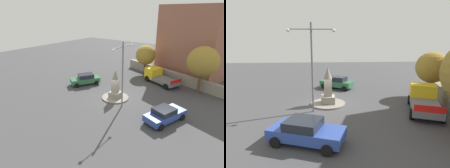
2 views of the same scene
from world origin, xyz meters
TOP-DOWN VIEW (x-y plane):
  - ground_plane at (0.00, 0.00)m, footprint 80.00×80.00m
  - traffic_island at (0.00, 0.00)m, footprint 3.30×3.30m
  - monument at (0.00, 0.00)m, footprint 1.27×1.27m
  - streetlamp at (1.30, 1.84)m, footprint 3.82×0.28m
  - car_green_far_side at (-1.28, -6.29)m, footprint 4.41×3.59m
  - car_blue_parked_left at (1.41, 6.95)m, footprint 4.71×3.17m
  - truck_yellow_waiting at (-8.32, 2.07)m, footprint 4.06×5.80m
  - stone_boundary_wall at (-10.43, 3.33)m, footprint 6.34×17.99m
  - corner_building at (-15.70, 5.02)m, footprint 10.75×12.04m
  - tree_near_wall at (-7.93, 7.87)m, footprint 3.88×3.88m
  - tree_mid_cluster at (-10.95, -1.58)m, footprint 3.27×3.27m

SIDE VIEW (x-z plane):
  - ground_plane at x=0.00m, z-range 0.00..0.00m
  - traffic_island at x=0.00m, z-range 0.00..0.15m
  - stone_boundary_wall at x=-10.43m, z-range 0.00..1.46m
  - car_blue_parked_left at x=1.41m, z-range 0.03..1.48m
  - car_green_far_side at x=-1.28m, z-range 0.02..1.60m
  - truck_yellow_waiting at x=-8.32m, z-range -0.05..1.99m
  - monument at x=0.00m, z-range -0.18..3.27m
  - tree_mid_cluster at x=-10.95m, z-range 0.80..5.69m
  - tree_near_wall at x=-7.93m, z-range 1.11..7.26m
  - streetlamp at x=1.30m, z-range 0.81..8.14m
  - corner_building at x=-15.70m, z-range 0.00..11.08m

